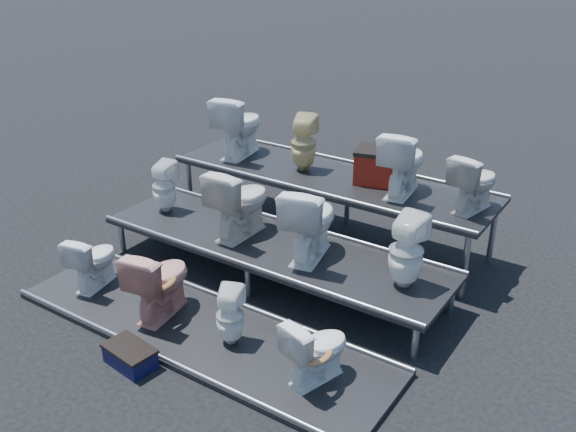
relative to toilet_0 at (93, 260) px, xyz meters
The scene contains 18 objects.
ground 2.05m from the toilet_0, 40.26° to the left, with size 80.00×80.00×0.00m, color black.
tier_front 1.57m from the toilet_0, ahead, with size 4.20×1.20×0.06m, color black.
tier_mid 2.02m from the toilet_0, 40.26° to the left, with size 4.20×1.20×0.46m, color black.
tier_back 3.02m from the toilet_0, 59.44° to the left, with size 4.20×1.20×0.86m, color black.
toilet_0 is the anchor object (origin of this frame).
toilet_1 1.02m from the toilet_0, ahead, with size 0.44×0.77×0.78m, color tan.
toilet_2 1.94m from the toilet_0, ahead, with size 0.27×0.28×0.61m, color white.
toilet_3 2.92m from the toilet_0, ahead, with size 0.36×0.63×0.64m, color white.
toilet_4 1.37m from the toilet_0, 95.03° to the left, with size 0.29×0.30×0.65m, color white.
toilet_5 1.76m from the toilet_0, 50.28° to the left, with size 0.47×0.82×0.84m, color beige.
toilet_6 2.46m from the toilet_0, 32.61° to the left, with size 0.47×0.83×0.85m, color white.
toilet_7 3.44m from the toilet_0, 22.40° to the left, with size 0.35×0.36×0.78m, color white.
toilet_8 2.75m from the toilet_0, 88.12° to the left, with size 0.47×0.83×0.84m, color white.
toilet_9 2.96m from the toilet_0, 66.64° to the left, with size 0.33×0.33×0.73m, color #D7C689.
toilet_10 3.71m from the toilet_0, 46.18° to the left, with size 0.44×0.77×0.79m, color white.
toilet_11 4.32m from the toilet_0, 37.78° to the left, with size 0.37×0.65×0.66m, color beige.
red_crate 3.53m from the toilet_0, 52.41° to the left, with size 0.52×0.42×0.38m, color maroon.
step_stool 1.55m from the toilet_0, 29.52° to the right, with size 0.48×0.29×0.17m, color black.
Camera 1 is at (3.73, -5.30, 3.87)m, focal length 40.00 mm.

